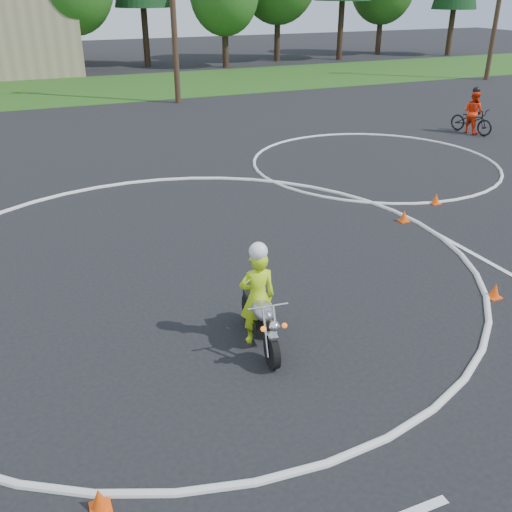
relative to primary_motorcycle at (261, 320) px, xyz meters
name	(u,v)px	position (x,y,z in m)	size (l,w,h in m)	color
ground	(238,339)	(-0.28, 0.29, -0.47)	(120.00, 120.00, 0.00)	black
grass_strip	(62,91)	(-0.28, 27.29, -0.46)	(120.00, 10.00, 0.02)	#1E4714
course_markings	(256,228)	(1.89, 4.64, -0.47)	(19.05, 19.05, 0.12)	silver
primary_motorcycle	(261,320)	(0.00, 0.00, 0.00)	(0.65, 1.85, 0.97)	black
rider_primary_grp	(257,295)	(0.00, 0.13, 0.40)	(0.64, 0.46, 1.81)	#BDED18
rider_second_grp	(472,117)	(13.69, 10.41, 0.17)	(1.06, 1.98, 1.81)	black
traffic_cones	(386,219)	(4.96, 3.60, -0.34)	(22.29, 10.60, 0.30)	#FF4F0D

